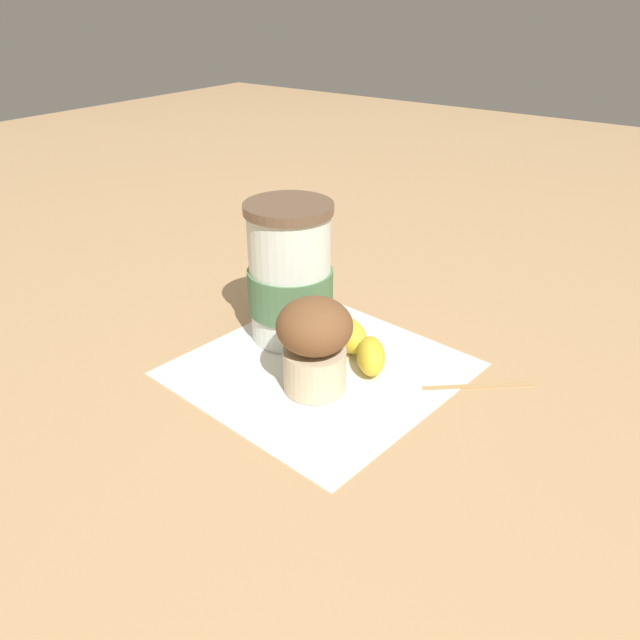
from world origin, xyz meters
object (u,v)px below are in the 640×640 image
Objects in this scene: coffee_cup at (290,276)px; sugar_packet at (306,296)px; muffin at (315,342)px; banana at (340,336)px.

sugar_packet is (-0.04, 0.08, -0.07)m from coffee_cup.
muffin is at bearing -50.07° from sugar_packet.
coffee_cup is 1.00× the size of banana.
coffee_cup is 3.02× the size of sugar_packet.
coffee_cup is 1.61× the size of muffin.
sugar_packet is at bearing 117.66° from coffee_cup.
coffee_cup is at bearing -176.97° from banana.
banana is at bearing -36.74° from sugar_packet.
coffee_cup is 0.11m from muffin.
banana is 3.01× the size of sugar_packet.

